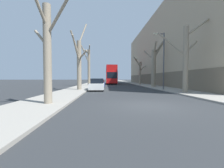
# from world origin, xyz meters

# --- Properties ---
(ground_plane) EXTENTS (300.00, 300.00, 0.00)m
(ground_plane) POSITION_xyz_m (0.00, 0.00, 0.00)
(ground_plane) COLOR #2B2D30
(sidewalk_left) EXTENTS (3.31, 120.00, 0.12)m
(sidewalk_left) POSITION_xyz_m (-6.13, 50.00, 0.06)
(sidewalk_left) COLOR gray
(sidewalk_left) RESTS_ON ground
(sidewalk_right) EXTENTS (3.31, 120.00, 0.12)m
(sidewalk_right) POSITION_xyz_m (6.13, 50.00, 0.06)
(sidewalk_right) COLOR gray
(sidewalk_right) RESTS_ON ground
(building_facade_right) EXTENTS (10.08, 46.69, 14.99)m
(building_facade_right) POSITION_xyz_m (12.77, 26.67, 7.48)
(building_facade_right) COLOR tan
(building_facade_right) RESTS_ON ground
(street_tree_left_0) EXTENTS (2.82, 3.31, 6.79)m
(street_tree_left_0) POSITION_xyz_m (-5.59, 0.28, 3.11)
(street_tree_left_0) COLOR gray
(street_tree_left_0) RESTS_ON ground
(street_tree_left_1) EXTENTS (2.03, 3.70, 8.69)m
(street_tree_left_1) POSITION_xyz_m (-5.60, 10.58, 3.56)
(street_tree_left_1) COLOR gray
(street_tree_left_1) RESTS_ON ground
(street_tree_left_2) EXTENTS (2.05, 3.57, 7.90)m
(street_tree_left_2) POSITION_xyz_m (-5.65, 21.78, 3.99)
(street_tree_left_2) COLOR gray
(street_tree_left_2) RESTS_ON ground
(street_tree_right_0) EXTENTS (4.63, 1.73, 7.41)m
(street_tree_right_0) POSITION_xyz_m (5.63, 6.43, 3.63)
(street_tree_right_0) COLOR gray
(street_tree_right_0) RESTS_ON ground
(street_tree_right_1) EXTENTS (3.06, 2.98, 7.66)m
(street_tree_right_1) POSITION_xyz_m (5.80, 16.62, 3.63)
(street_tree_right_1) COLOR gray
(street_tree_right_1) RESTS_ON ground
(street_tree_right_2) EXTENTS (3.24, 3.16, 6.16)m
(street_tree_right_2) POSITION_xyz_m (5.54, 25.56, 2.94)
(street_tree_right_2) COLOR gray
(street_tree_right_2) RESTS_ON ground
(double_decker_bus) EXTENTS (2.61, 11.81, 4.63)m
(double_decker_bus) POSITION_xyz_m (-0.81, 31.59, 2.62)
(double_decker_bus) COLOR red
(double_decker_bus) RESTS_ON ground
(parked_car_0) EXTENTS (1.75, 4.41, 1.49)m
(parked_car_0) POSITION_xyz_m (-3.38, 10.77, 0.70)
(parked_car_0) COLOR silver
(parked_car_0) RESTS_ON ground
(parked_car_1) EXTENTS (1.88, 4.50, 1.29)m
(parked_car_1) POSITION_xyz_m (-3.38, 17.67, 0.62)
(parked_car_1) COLOR navy
(parked_car_1) RESTS_ON ground
(lamp_post) EXTENTS (1.40, 0.20, 7.19)m
(lamp_post) POSITION_xyz_m (4.86, 10.30, 4.05)
(lamp_post) COLOR #4C4F54
(lamp_post) RESTS_ON ground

